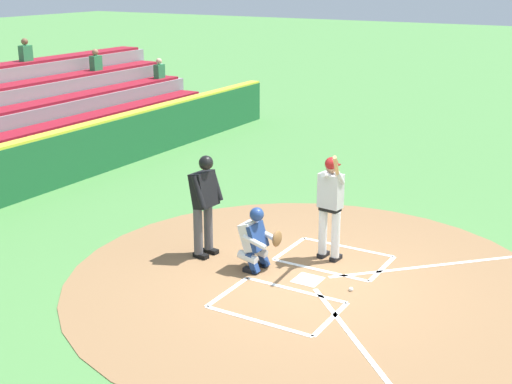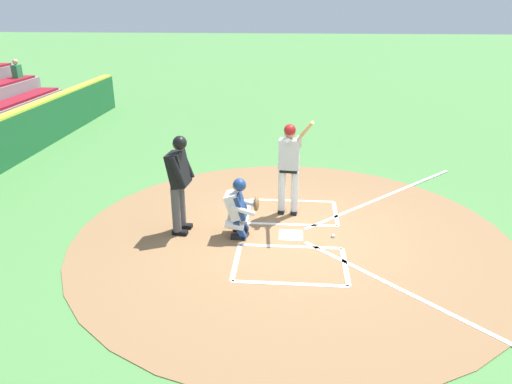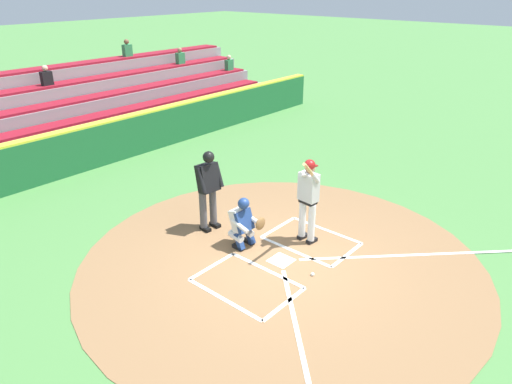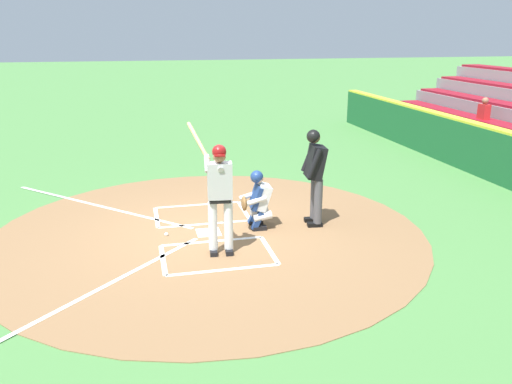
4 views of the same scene
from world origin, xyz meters
name	(u,v)px [view 3 (image 3 of 4)]	position (x,y,z in m)	size (l,w,h in m)	color
ground_plane	(281,261)	(0.00, 0.00, 0.00)	(120.00, 120.00, 0.00)	#4C8442
dirt_circle	(281,261)	(0.00, 0.00, 0.01)	(8.00, 8.00, 0.01)	olive
home_plate_and_chalk	(318,277)	(0.00, 0.88, 0.01)	(7.93, 4.91, 0.01)	white
batter	(308,195)	(-0.96, -0.07, 1.10)	(0.99, 0.64, 2.13)	white
catcher	(244,221)	(0.05, -0.96, 0.59)	(0.59, 0.61, 1.13)	black
plate_umpire	(208,185)	(-0.01, -2.05, 1.08)	(0.61, 0.45, 1.86)	#4C4C51
baseball	(313,274)	(0.02, 0.78, 0.04)	(0.07, 0.07, 0.07)	white
backstop_wall	(78,150)	(0.00, -7.50, 0.65)	(22.00, 0.36, 1.31)	#1E6033
bleacher_stand	(25,123)	(-0.01, -10.76, 0.85)	(20.00, 4.25, 3.00)	gray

